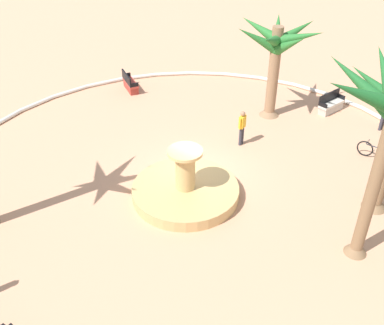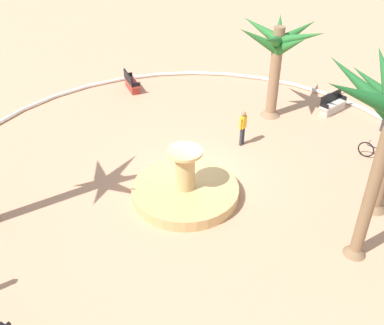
{
  "view_description": "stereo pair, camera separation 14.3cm",
  "coord_description": "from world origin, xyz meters",
  "views": [
    {
      "loc": [
        -10.16,
        10.7,
        10.79
      ],
      "look_at": [
        -0.17,
        0.33,
        1.0
      ],
      "focal_mm": 41.84,
      "sensor_mm": 36.0,
      "label": 1
    },
    {
      "loc": [
        -10.26,
        10.6,
        10.79
      ],
      "look_at": [
        -0.17,
        0.33,
        1.0
      ],
      "focal_mm": 41.84,
      "sensor_mm": 36.0,
      "label": 2
    }
  ],
  "objects": [
    {
      "name": "ground_plane",
      "position": [
        0.0,
        0.0,
        0.0
      ],
      "size": [
        80.0,
        80.0,
        0.0
      ],
      "primitive_type": "plane",
      "color": "tan"
    },
    {
      "name": "plaza_curb",
      "position": [
        0.0,
        0.0,
        0.1
      ],
      "size": [
        21.37,
        21.37,
        0.2
      ],
      "primitive_type": "torus",
      "color": "silver",
      "rests_on": "ground"
    },
    {
      "name": "fountain",
      "position": [
        -0.58,
        1.11,
        0.3
      ],
      "size": [
        4.1,
        4.1,
        2.1
      ],
      "color": "tan",
      "rests_on": "ground"
    },
    {
      "name": "palm_tree_by_curb",
      "position": [
        0.98,
        -6.56,
        3.46
      ],
      "size": [
        4.25,
        4.19,
        4.79
      ],
      "color": "#8E6B4C",
      "rests_on": "ground"
    },
    {
      "name": "bench_west",
      "position": [
        -1.01,
        -9.06,
        0.35
      ],
      "size": [
        0.68,
        1.65,
        1.0
      ],
      "color": "beige",
      "rests_on": "ground"
    },
    {
      "name": "bench_southeast",
      "position": [
        8.4,
        -3.57,
        0.35
      ],
      "size": [
        1.67,
        1.09,
        1.0
      ],
      "color": "#B73D33",
      "rests_on": "ground"
    },
    {
      "name": "bicycle_red_frame",
      "position": [
        -4.69,
        -6.4,
        0.38
      ],
      "size": [
        1.72,
        0.44,
        0.94
      ],
      "color": "black",
      "rests_on": "ground"
    },
    {
      "name": "person_pedestrian_stroll",
      "position": [
        0.29,
        -3.36,
        0.93
      ],
      "size": [
        0.26,
        0.52,
        1.67
      ],
      "color": "#33333D",
      "rests_on": "ground"
    }
  ]
}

